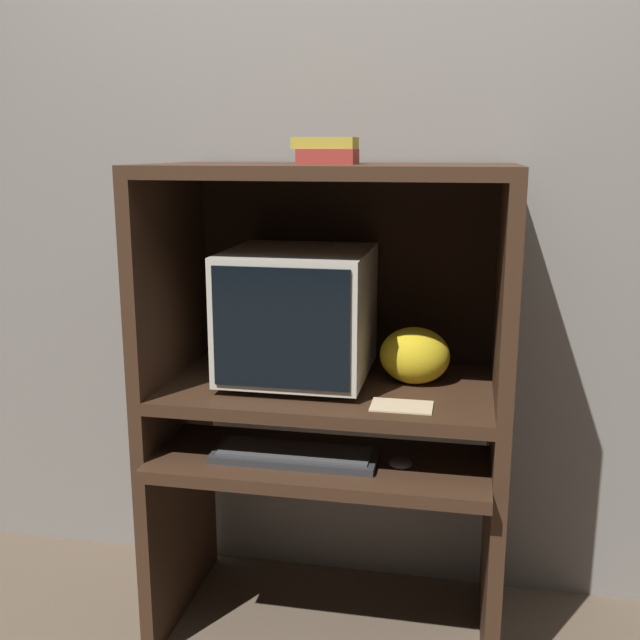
{
  "coord_description": "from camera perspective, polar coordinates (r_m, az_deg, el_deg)",
  "views": [
    {
      "loc": [
        0.38,
        -1.78,
        1.46
      ],
      "look_at": [
        -0.03,
        0.28,
        0.98
      ],
      "focal_mm": 42.0,
      "sensor_mm": 36.0,
      "label": 1
    }
  ],
  "objects": [
    {
      "name": "paper_card",
      "position": [
        2.01,
        6.24,
        -6.54
      ],
      "size": [
        0.16,
        0.11,
        0.0
      ],
      "color": "#CCB28C",
      "rests_on": "desk_monitor_shelf"
    },
    {
      "name": "hutch_upper",
      "position": [
        2.15,
        0.96,
        6.18
      ],
      "size": [
        1.02,
        0.56,
        0.63
      ],
      "color": "#382316",
      "rests_on": "desk_monitor_shelf"
    },
    {
      "name": "book_stack",
      "position": [
        2.06,
        0.56,
        12.79
      ],
      "size": [
        0.17,
        0.12,
        0.07
      ],
      "color": "maroon",
      "rests_on": "hutch_upper"
    },
    {
      "name": "mouse",
      "position": [
        2.06,
        6.15,
        -10.8
      ],
      "size": [
        0.06,
        0.04,
        0.03
      ],
      "color": "#28282B",
      "rests_on": "desk_base"
    },
    {
      "name": "wall_back",
      "position": [
        2.44,
        2.28,
        9.14
      ],
      "size": [
        6.0,
        0.06,
        2.6
      ],
      "color": "gray",
      "rests_on": "ground_plane"
    },
    {
      "name": "crt_monitor",
      "position": [
        2.19,
        -1.66,
        0.52
      ],
      "size": [
        0.41,
        0.44,
        0.39
      ],
      "color": "beige",
      "rests_on": "desk_monitor_shelf"
    },
    {
      "name": "desk_base",
      "position": [
        2.31,
        0.51,
        -14.47
      ],
      "size": [
        1.02,
        0.62,
        0.62
      ],
      "color": "#382316",
      "rests_on": "ground_plane"
    },
    {
      "name": "snack_bag",
      "position": [
        2.19,
        7.23,
        -2.7
      ],
      "size": [
        0.2,
        0.15,
        0.17
      ],
      "color": "gold",
      "rests_on": "desk_monitor_shelf"
    },
    {
      "name": "keyboard",
      "position": [
        2.11,
        -1.9,
        -10.19
      ],
      "size": [
        0.46,
        0.17,
        0.03
      ],
      "color": "#2D2D30",
      "rests_on": "desk_base"
    },
    {
      "name": "desk_monitor_shelf",
      "position": [
        2.21,
        0.76,
        -5.73
      ],
      "size": [
        1.02,
        0.56,
        0.17
      ],
      "color": "#382316",
      "rests_on": "desk_base"
    }
  ]
}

